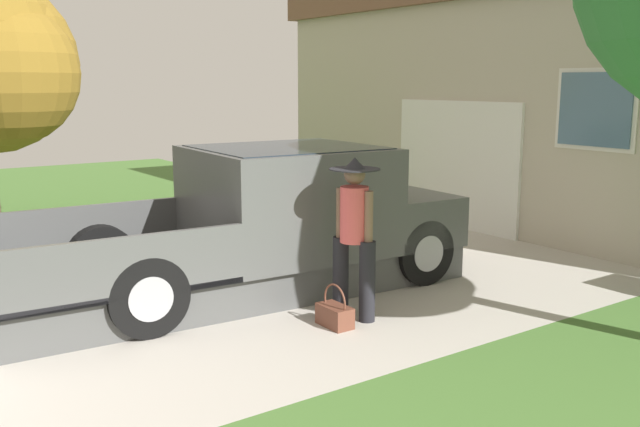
% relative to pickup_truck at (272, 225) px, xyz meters
% --- Properties ---
extents(pickup_truck, '(2.28, 5.60, 1.68)m').
position_rel_pickup_truck_xyz_m(pickup_truck, '(0.00, 0.00, 0.00)').
color(pickup_truck, '#4E4F4E').
rests_on(pickup_truck, ground).
extents(person_with_hat, '(0.52, 0.52, 1.68)m').
position_rel_pickup_truck_xyz_m(person_with_hat, '(1.47, 0.08, 0.16)').
color(person_with_hat, black).
rests_on(person_with_hat, ground).
extents(handbag, '(0.39, 0.21, 0.44)m').
position_rel_pickup_truck_xyz_m(handbag, '(1.56, -0.23, -0.62)').
color(handbag, brown).
rests_on(handbag, ground).
extents(house_with_garage, '(10.57, 6.49, 4.52)m').
position_rel_pickup_truck_xyz_m(house_with_garage, '(-1.04, 7.53, 1.54)').
color(house_with_garage, '#B9AF9D').
rests_on(house_with_garage, ground).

